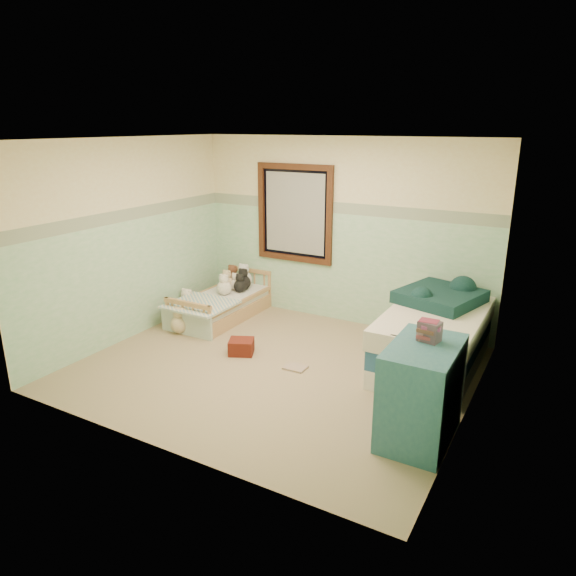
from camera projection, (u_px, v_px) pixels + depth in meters
The scene contains 33 objects.
floor at pixel (274, 369), 5.96m from camera, with size 4.20×3.60×0.02m, color #927854.
ceiling at pixel (272, 138), 5.21m from camera, with size 4.20×3.60×0.02m, color white.
wall_back at pixel (341, 232), 7.08m from camera, with size 4.20×0.04×2.50m, color beige.
wall_front at pixel (154, 312), 4.09m from camera, with size 4.20×0.04×2.50m, color beige.
wall_left at pixel (129, 241), 6.57m from camera, with size 0.04×3.60×2.50m, color beige.
wall_right at pixel (478, 290), 4.61m from camera, with size 0.04×3.60×2.50m, color beige.
wainscot_mint at pixel (340, 268), 7.22m from camera, with size 4.20×0.01×1.50m, color #85C190.
border_strip at pixel (342, 208), 6.97m from camera, with size 4.20×0.01×0.15m, color #4B6A4F.
window_frame at pixel (294, 214), 7.32m from camera, with size 1.16×0.06×1.36m, color black.
window_blinds at pixel (295, 213), 7.33m from camera, with size 0.92×0.01×1.12m, color #AFAFA7.
toddler_bed_frame at pixel (222, 310), 7.50m from camera, with size 0.76×1.53×0.20m, color #AC7A3D.
toddler_mattress at pixel (222, 300), 7.45m from camera, with size 0.70×1.46×0.12m, color white.
patchwork_quilt at pixel (200, 305), 7.03m from camera, with size 0.83×0.76×0.03m, color #689BBA.
plush_bed_brown at pixel (233, 278), 7.89m from camera, with size 0.22×0.22×0.22m, color brown.
plush_bed_white at pixel (244, 279), 7.79m from camera, with size 0.24×0.24×0.24m, color silver.
plush_bed_tan at pixel (227, 283), 7.68m from camera, with size 0.20×0.20×0.20m, color beige.
plush_bed_dark at pixel (240, 286), 7.58m from camera, with size 0.18×0.18×0.18m, color black.
plush_floor_cream at pixel (188, 307), 7.54m from camera, with size 0.27×0.27×0.27m, color silver.
plush_floor_tan at pixel (180, 324), 6.91m from camera, with size 0.25×0.25×0.25m, color beige.
twin_bed_frame at pixel (433, 356), 6.01m from camera, with size 0.95×1.91×0.22m, color white.
twin_boxspring at pixel (435, 338), 5.95m from camera, with size 0.95×1.91×0.22m, color navy.
twin_mattress at pixel (436, 320), 5.88m from camera, with size 0.99×1.94×0.22m, color white.
teal_blanket at pixel (440, 296), 6.10m from camera, with size 0.81×0.86×0.14m, color black.
dresser at pixel (421, 392), 4.52m from camera, with size 0.55×0.88×0.88m, color #295E77.
book_stack at pixel (430, 331), 4.45m from camera, with size 0.18×0.14×0.18m, color brown.
red_pillow at pixel (241, 347), 6.30m from camera, with size 0.29×0.25×0.18m, color maroon.
floor_book at pixel (295, 367), 5.94m from camera, with size 0.25×0.19×0.02m, color gold.
extra_plush_0 at pixel (236, 284), 7.67m from camera, with size 0.17×0.17×0.17m, color silver.
extra_plush_1 at pixel (228, 283), 7.72m from camera, with size 0.17×0.17×0.17m, color brown.
extra_plush_2 at pixel (231, 280), 7.92m from camera, with size 0.15×0.15×0.15m, color silver.
extra_plush_3 at pixel (224, 287), 7.51m from camera, with size 0.19×0.19×0.19m, color silver.
extra_plush_4 at pixel (224, 288), 7.45m from camera, with size 0.20×0.20×0.20m, color silver.
extra_plush_5 at pixel (243, 282), 7.69m from camera, with size 0.22×0.22×0.22m, color black.
Camera 1 is at (2.79, -4.64, 2.65)m, focal length 32.77 mm.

